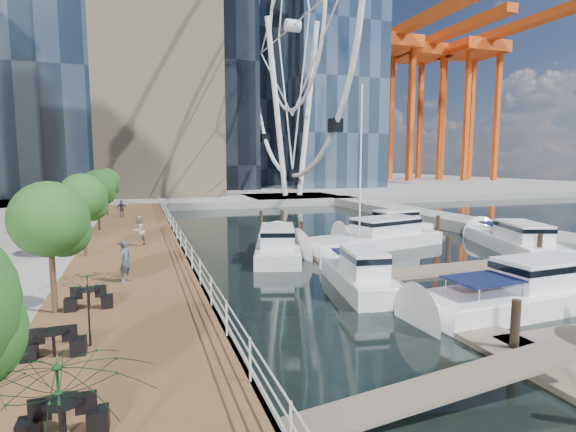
% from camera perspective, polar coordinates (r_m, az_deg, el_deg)
% --- Properties ---
extents(ground, '(520.00, 520.00, 0.00)m').
position_cam_1_polar(ground, '(16.73, 14.08, -15.23)').
color(ground, black).
rests_on(ground, ground).
extents(boardwalk, '(6.00, 60.00, 1.00)m').
position_cam_1_polar(boardwalk, '(28.57, -19.23, -5.05)').
color(boardwalk, brown).
rests_on(boardwalk, ground).
extents(seawall, '(0.25, 60.00, 1.00)m').
position_cam_1_polar(seawall, '(28.68, -13.21, -4.80)').
color(seawall, '#595954').
rests_on(seawall, ground).
extents(land_far, '(200.00, 114.00, 1.00)m').
position_cam_1_polar(land_far, '(115.44, -14.31, 3.91)').
color(land_far, gray).
rests_on(land_far, ground).
extents(breakwater, '(4.00, 60.00, 1.00)m').
position_cam_1_polar(breakwater, '(43.96, 22.10, -1.06)').
color(breakwater, gray).
rests_on(breakwater, ground).
extents(pier, '(14.00, 12.00, 1.00)m').
position_cam_1_polar(pier, '(69.00, 0.57, 2.20)').
color(pier, gray).
rests_on(pier, ground).
extents(railing, '(0.10, 60.00, 1.05)m').
position_cam_1_polar(railing, '(28.48, -13.47, -2.79)').
color(railing, white).
rests_on(railing, boardwalk).
extents(floating_docks, '(16.00, 34.00, 2.60)m').
position_cam_1_polar(floating_docks, '(28.83, 16.81, -4.86)').
color(floating_docks, '#6D6051').
rests_on(floating_docks, ground).
extents(ferris_wheel, '(5.80, 45.60, 47.80)m').
position_cam_1_polar(ferris_wheel, '(71.51, 0.59, 22.94)').
color(ferris_wheel, white).
rests_on(ferris_wheel, ground).
extents(port_cranes, '(40.00, 52.00, 38.00)m').
position_cam_1_polar(port_cranes, '(133.39, 16.84, 12.61)').
color(port_cranes, '#D84C14').
rests_on(port_cranes, ground).
extents(street_trees, '(2.60, 42.60, 4.60)m').
position_cam_1_polar(street_trees, '(27.21, -24.63, 2.19)').
color(street_trees, '#3F2B1C').
rests_on(street_trees, ground).
extents(cafe_tables, '(2.50, 13.70, 0.74)m').
position_cam_1_polar(cafe_tables, '(12.17, -27.17, -17.53)').
color(cafe_tables, black).
rests_on(cafe_tables, ground).
extents(yacht_foreground, '(10.71, 3.35, 2.15)m').
position_cam_1_polar(yacht_foreground, '(21.80, 27.50, -10.52)').
color(yacht_foreground, white).
rests_on(yacht_foreground, ground).
extents(pedestrian_near, '(0.74, 0.80, 1.83)m').
position_cam_1_polar(pedestrian_near, '(20.99, -19.96, -5.40)').
color(pedestrian_near, '#4B5464').
rests_on(pedestrian_near, boardwalk).
extents(pedestrian_mid, '(1.13, 1.16, 1.88)m').
position_cam_1_polar(pedestrian_mid, '(29.53, -18.41, -1.80)').
color(pedestrian_mid, '#9C886C').
rests_on(pedestrian_mid, boardwalk).
extents(pedestrian_far, '(1.00, 0.54, 1.63)m').
position_cam_1_polar(pedestrian_far, '(45.24, -20.35, 0.91)').
color(pedestrian_far, '#383E46').
rests_on(pedestrian_far, boardwalk).
extents(moored_yachts, '(22.18, 29.48, 11.50)m').
position_cam_1_polar(moored_yachts, '(31.77, 13.05, -4.57)').
color(moored_yachts, silver).
rests_on(moored_yachts, ground).
extents(cafe_seating, '(4.03, 9.64, 2.51)m').
position_cam_1_polar(cafe_seating, '(10.05, -27.33, -17.95)').
color(cafe_seating, black).
rests_on(cafe_seating, ground).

